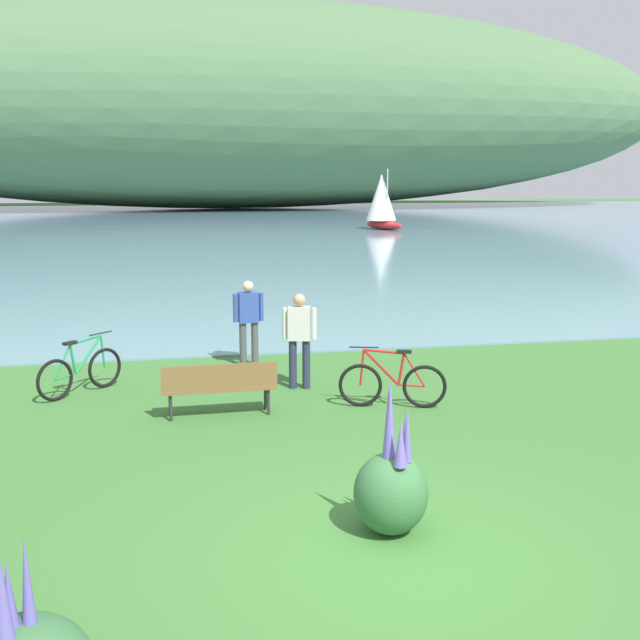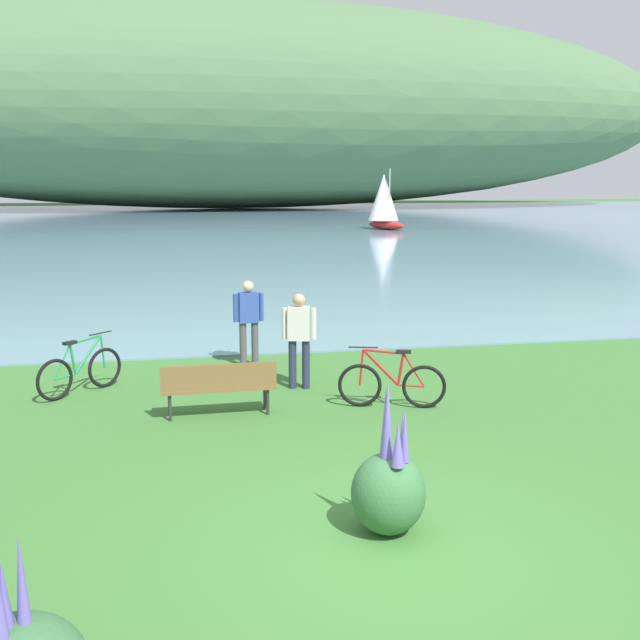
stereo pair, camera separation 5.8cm
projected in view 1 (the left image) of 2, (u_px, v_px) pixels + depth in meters
ground_plane at (401, 552)px, 7.96m from camera, size 200.00×200.00×0.00m
bay_water at (196, 227)px, 55.19m from camera, size 180.00×80.00×0.04m
distant_hillside at (230, 106)px, 82.66m from camera, size 100.26×28.00×21.48m
park_bench_near_camera at (219, 384)px, 12.33m from camera, size 1.81×0.52×0.88m
bicycle_leaning_near_bench at (392, 384)px, 12.83m from camera, size 1.72×0.54×1.01m
bicycle_beside_path at (81, 372)px, 13.61m from camera, size 1.33×1.25×1.01m
person_at_shoreline at (248, 317)px, 15.51m from camera, size 0.61×0.25×1.71m
person_on_the_grass at (299, 335)px, 13.87m from camera, size 0.59×0.31×1.71m
echium_bush_mid_cluster at (391, 488)px, 8.32m from camera, size 0.80×0.80×1.71m
sailboat_mid_bay at (382, 201)px, 52.77m from camera, size 2.72×3.52×4.04m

